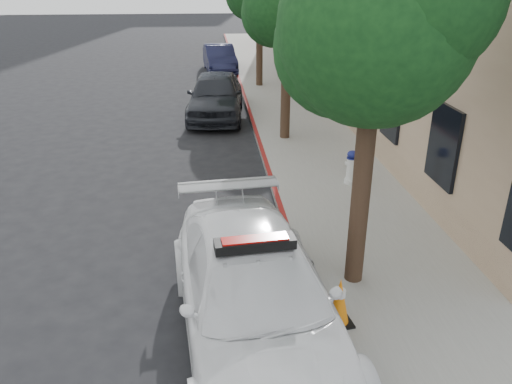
{
  "coord_description": "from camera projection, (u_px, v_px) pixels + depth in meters",
  "views": [
    {
      "loc": [
        0.56,
        -9.03,
        4.96
      ],
      "look_at": [
        1.41,
        -0.13,
        1.0
      ],
      "focal_mm": 35.0,
      "sensor_mm": 36.0,
      "label": 1
    }
  ],
  "objects": [
    {
      "name": "sidewalk",
      "position": [
        287.0,
        108.0,
        19.56
      ],
      "size": [
        3.2,
        50.0,
        0.15
      ],
      "primitive_type": "cube",
      "color": "gray",
      "rests_on": "ground"
    },
    {
      "name": "police_car",
      "position": [
        255.0,
        295.0,
        7.05
      ],
      "size": [
        2.69,
        5.5,
        1.69
      ],
      "rotation": [
        0.0,
        0.0,
        0.1
      ],
      "color": "white",
      "rests_on": "ground"
    },
    {
      "name": "parked_car_mid",
      "position": [
        216.0,
        95.0,
        18.25
      ],
      "size": [
        2.32,
        4.94,
        1.63
      ],
      "primitive_type": "imported",
      "rotation": [
        0.0,
        0.0,
        -0.08
      ],
      "color": "#21232A",
      "rests_on": "ground"
    },
    {
      "name": "ground",
      "position": [
        187.0,
        237.0,
        10.18
      ],
      "size": [
        120.0,
        120.0,
        0.0
      ],
      "primitive_type": "plane",
      "color": "black",
      "rests_on": "ground"
    },
    {
      "name": "parked_car_far",
      "position": [
        220.0,
        58.0,
        26.69
      ],
      "size": [
        1.84,
        4.38,
        1.41
      ],
      "primitive_type": "imported",
      "rotation": [
        0.0,
        0.0,
        0.08
      ],
      "color": "#151735",
      "rests_on": "ground"
    },
    {
      "name": "tree_mid",
      "position": [
        289.0,
        2.0,
        14.2
      ],
      "size": [
        2.77,
        2.64,
        5.43
      ],
      "color": "black",
      "rests_on": "sidewalk"
    },
    {
      "name": "fire_hydrant",
      "position": [
        352.0,
        167.0,
        12.23
      ],
      "size": [
        0.36,
        0.32,
        0.84
      ],
      "rotation": [
        0.0,
        0.0,
        -0.26
      ],
      "color": "silver",
      "rests_on": "sidewalk"
    },
    {
      "name": "curb_strip",
      "position": [
        248.0,
        109.0,
        19.43
      ],
      "size": [
        0.12,
        50.0,
        0.15
      ],
      "primitive_type": "cube",
      "color": "maroon",
      "rests_on": "ground"
    },
    {
      "name": "tree_near",
      "position": [
        379.0,
        26.0,
        6.87
      ],
      "size": [
        2.92,
        2.82,
        5.62
      ],
      "color": "black",
      "rests_on": "sidewalk"
    },
    {
      "name": "traffic_cone",
      "position": [
        339.0,
        301.0,
        7.31
      ],
      "size": [
        0.46,
        0.46,
        0.77
      ],
      "rotation": [
        0.0,
        0.0,
        0.15
      ],
      "color": "black",
      "rests_on": "sidewalk"
    }
  ]
}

